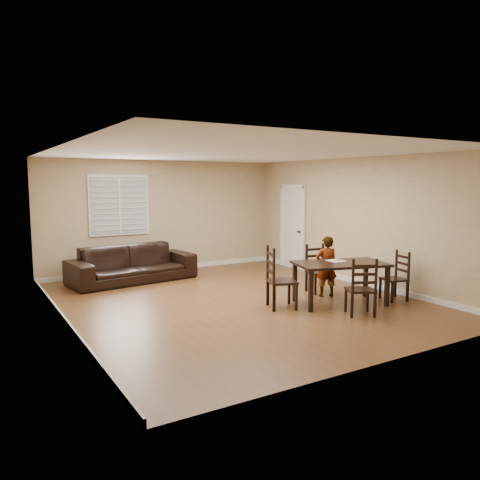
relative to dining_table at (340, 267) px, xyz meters
name	(u,v)px	position (x,y,z in m)	size (l,w,h in m)	color
ground	(236,301)	(-1.50, 1.14, -0.66)	(7.00, 7.00, 0.00)	brown
room	(232,202)	(-1.47, 1.32, 1.14)	(6.04, 7.04, 2.72)	tan
dining_table	(340,267)	(0.00, 0.00, 0.00)	(1.79, 1.32, 0.75)	black
chair_near	(316,270)	(0.27, 0.98, -0.23)	(0.49, 0.46, 0.96)	black
chair_far	(363,290)	(-0.26, -0.81, -0.23)	(0.57, 0.56, 0.96)	black
chair_left	(275,280)	(-1.18, 0.36, -0.17)	(0.59, 0.61, 1.08)	black
chair_right	(399,278)	(1.16, -0.33, -0.25)	(0.46, 0.48, 0.92)	black
child	(326,266)	(0.16, 0.56, -0.08)	(0.42, 0.28, 1.16)	gray
napkin	(336,261)	(0.05, 0.17, 0.09)	(0.29, 0.29, 0.00)	beige
donut	(337,260)	(0.07, 0.17, 0.11)	(0.10, 0.10, 0.03)	#D5874C
sofa	(133,264)	(-2.60, 3.76, -0.27)	(2.71, 1.06, 0.79)	black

